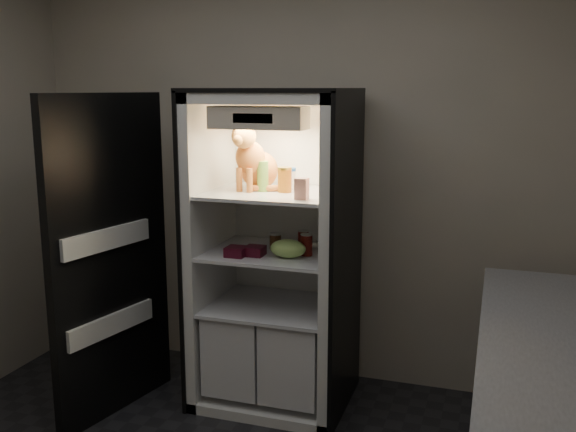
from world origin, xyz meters
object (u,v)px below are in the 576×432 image
Objects in this scene: pepper_jar at (330,174)px; cream_carton at (302,189)px; mayo_tub at (288,178)px; grape_bag at (288,249)px; salsa_jar at (285,180)px; soda_can_a at (303,240)px; tabby_cat at (255,162)px; berry_box_left at (236,252)px; soda_can_b at (306,244)px; berry_box_right at (255,251)px; parmesan_shaker at (263,176)px; refrigerator at (276,272)px; soda_can_c at (307,245)px; condiment_jar at (275,241)px.

cream_carton is at bearing -107.40° from pepper_jar.
grape_bag is at bearing -72.16° from mayo_tub.
soda_can_a is at bearing 35.10° from salsa_jar.
berry_box_left is at bearing -87.16° from tabby_cat.
tabby_cat is at bearing 165.50° from soda_can_b.
berry_box_left is at bearing -152.29° from berry_box_right.
cream_carton is (0.29, -0.19, -0.03)m from parmesan_shaker.
refrigerator is 16.57× the size of cream_carton.
refrigerator is 17.63× the size of berry_box_right.
berry_box_right is at bearing -174.69° from grape_bag.
parmesan_shaker is 0.47m from soda_can_c.
tabby_cat is at bearing 139.78° from parmesan_shaker.
salsa_jar is 0.39m from grape_bag.
pepper_jar reaches higher than berry_box_right.
mayo_tub is 0.38m from soda_can_a.
tabby_cat is at bearing -178.31° from refrigerator.
soda_can_c is 1.27× the size of condiment_jar.
refrigerator is 0.67m from tabby_cat.
condiment_jar is at bearing 157.89° from soda_can_c.
salsa_jar is at bearing 3.92° from parmesan_shaker.
refrigerator reaches higher than salsa_jar.
pepper_jar reaches higher than soda_can_b.
tabby_cat is 4.45× the size of condiment_jar.
tabby_cat is 0.22m from mayo_tub.
grape_bag is at bearing -52.97° from refrigerator.
pepper_jar is at bearing 5.87° from condiment_jar.
soda_can_a is 0.12m from soda_can_c.
soda_can_b is at bearing -15.09° from salsa_jar.
berry_box_right is at bearing 27.71° from berry_box_left.
mayo_tub is 0.44m from grape_bag.
tabby_cat is at bearing -177.11° from soda_can_a.
condiment_jar is (-0.22, 0.09, -0.01)m from soda_can_c.
pepper_jar is at bearing 29.63° from berry_box_right.
condiment_jar is (-0.32, -0.03, -0.41)m from pepper_jar.
grape_bag is (0.08, -0.24, -0.36)m from mayo_tub.
pepper_jar is (0.26, -0.04, 0.04)m from mayo_tub.
refrigerator is at bearing -129.83° from mayo_tub.
soda_can_a is at bearing 38.35° from berry_box_left.
soda_can_b is (0.27, -0.03, -0.38)m from parmesan_shaker.
tabby_cat is 0.22m from salsa_jar.
soda_can_c is 1.11× the size of berry_box_left.
refrigerator is 17.15× the size of berry_box_left.
pepper_jar is at bearing 4.68° from soda_can_a.
soda_can_a is at bearing -26.26° from mayo_tub.
condiment_jar is at bearing 72.02° from berry_box_right.
soda_can_b reaches higher than condiment_jar.
soda_can_b is 0.29m from berry_box_right.
cream_carton is at bearing -84.23° from soda_can_c.
tabby_cat reaches higher than berry_box_right.
grape_bag is 0.20m from berry_box_right.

